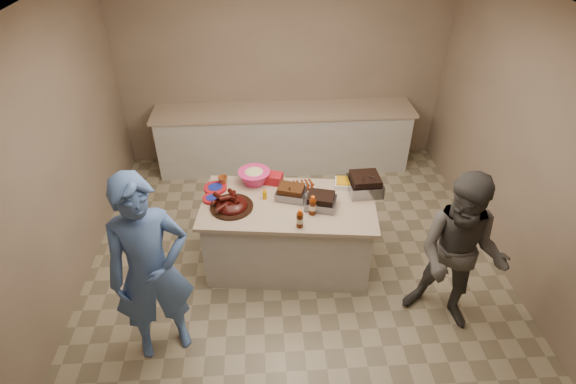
{
  "coord_description": "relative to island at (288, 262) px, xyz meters",
  "views": [
    {
      "loc": [
        -0.31,
        -3.48,
        3.54
      ],
      "look_at": [
        -0.07,
        0.19,
        0.93
      ],
      "focal_mm": 28.0,
      "sensor_mm": 36.0,
      "label": 1
    }
  ],
  "objects": [
    {
      "name": "coleslaw_bowl",
      "position": [
        -0.34,
        0.39,
        0.83
      ],
      "size": [
        0.38,
        0.38,
        0.24
      ],
      "primitive_type": null,
      "rotation": [
        0.0,
        0.0,
        -0.12
      ],
      "color": "#D2276B",
      "rests_on": "island"
    },
    {
      "name": "plate_stack_small",
      "position": [
        -0.77,
        0.11,
        0.83
      ],
      "size": [
        0.21,
        0.21,
        0.03
      ],
      "primitive_type": "cylinder",
      "rotation": [
        0.0,
        0.0,
        -0.12
      ],
      "color": "maroon",
      "rests_on": "island"
    },
    {
      "name": "mustard_bottle",
      "position": [
        -0.24,
        0.09,
        0.83
      ],
      "size": [
        0.05,
        0.05,
        0.12
      ],
      "primitive_type": "cylinder",
      "rotation": [
        0.0,
        0.0,
        -0.12
      ],
      "color": "#DA9B00",
      "rests_on": "island"
    },
    {
      "name": "island",
      "position": [
        0.0,
        0.0,
        0.0
      ],
      "size": [
        1.85,
        1.12,
        0.83
      ],
      "primitive_type": null,
      "rotation": [
        0.0,
        0.0,
        -0.12
      ],
      "color": "#BCB7AD",
      "rests_on": "ground"
    },
    {
      "name": "sausage_plate",
      "position": [
        0.18,
        0.22,
        0.83
      ],
      "size": [
        0.3,
        0.3,
        0.04
      ],
      "primitive_type": "cylinder",
      "rotation": [
        0.0,
        0.0,
        0.13
      ],
      "color": "silver",
      "rests_on": "island"
    },
    {
      "name": "brisket_tray",
      "position": [
        0.32,
        -0.08,
        0.83
      ],
      "size": [
        0.35,
        0.32,
        0.09
      ],
      "primitive_type": "cube",
      "rotation": [
        0.0,
        0.0,
        -0.27
      ],
      "color": "black",
      "rests_on": "island"
    },
    {
      "name": "bbq_bottle_b",
      "position": [
        0.22,
        -0.19,
        0.83
      ],
      "size": [
        0.08,
        0.08,
        0.21
      ],
      "primitive_type": "cylinder",
      "rotation": [
        0.0,
        0.0,
        -0.12
      ],
      "color": "#441805",
      "rests_on": "island"
    },
    {
      "name": "pulled_pork_tray",
      "position": [
        0.03,
        0.09,
        0.83
      ],
      "size": [
        0.35,
        0.3,
        0.09
      ],
      "primitive_type": "cube",
      "rotation": [
        0.0,
        0.0,
        -0.3
      ],
      "color": "#47230F",
      "rests_on": "island"
    },
    {
      "name": "guest_gray",
      "position": [
        1.45,
        -0.85,
        0.0
      ],
      "size": [
        1.53,
        1.79,
        0.61
      ],
      "primitive_type": "imported",
      "rotation": [
        0.0,
        0.0,
        -0.56
      ],
      "color": "#4F4C47",
      "rests_on": "ground"
    },
    {
      "name": "back_counter",
      "position": [
        0.07,
        2.06,
        0.45
      ],
      "size": [
        3.6,
        0.64,
        0.9
      ],
      "primitive_type": null,
      "color": "#BCB7AD",
      "rests_on": "ground"
    },
    {
      "name": "plate_stack_large",
      "position": [
        -0.75,
        0.29,
        0.83
      ],
      "size": [
        0.27,
        0.27,
        0.03
      ],
      "primitive_type": "cylinder",
      "rotation": [
        0.0,
        0.0,
        -0.12
      ],
      "color": "maroon",
      "rests_on": "island"
    },
    {
      "name": "rib_platter",
      "position": [
        -0.57,
        -0.04,
        0.83
      ],
      "size": [
        0.54,
        0.54,
        0.17
      ],
      "primitive_type": null,
      "rotation": [
        0.0,
        0.0,
        -0.29
      ],
      "color": "#3B0B07",
      "rests_on": "island"
    },
    {
      "name": "bbq_bottle_a",
      "position": [
        0.08,
        -0.38,
        0.83
      ],
      "size": [
        0.07,
        0.07,
        0.19
      ],
      "primitive_type": "cylinder",
      "rotation": [
        0.0,
        0.0,
        -0.12
      ],
      "color": "#441805",
      "rests_on": "island"
    },
    {
      "name": "guest_blue",
      "position": [
        -1.18,
        -0.97,
        0.0
      ],
      "size": [
        1.23,
        1.94,
        0.44
      ],
      "primitive_type": "imported",
      "rotation": [
        0.0,
        0.0,
        0.33
      ],
      "color": "#476AAE",
      "rests_on": "ground"
    },
    {
      "name": "roasting_pan",
      "position": [
        0.8,
        0.15,
        0.83
      ],
      "size": [
        0.35,
        0.35,
        0.13
      ],
      "primitive_type": "cube",
      "rotation": [
        0.0,
        0.0,
        0.04
      ],
      "color": "gray",
      "rests_on": "island"
    },
    {
      "name": "basket_stack",
      "position": [
        -0.15,
        0.38,
        0.83
      ],
      "size": [
        0.24,
        0.21,
        0.1
      ],
      "primitive_type": "cube",
      "rotation": [
        0.0,
        0.0,
        -0.33
      ],
      "color": "maroon",
      "rests_on": "island"
    },
    {
      "name": "plastic_cup",
      "position": [
        -0.67,
        0.38,
        0.83
      ],
      "size": [
        0.12,
        0.11,
        0.1
      ],
      "primitive_type": "imported",
      "rotation": [
        0.0,
        0.0,
        -0.12
      ],
      "color": "brown",
      "rests_on": "island"
    },
    {
      "name": "sauce_bowl",
      "position": [
        0.07,
        0.22,
        0.83
      ],
      "size": [
        0.13,
        0.05,
        0.13
      ],
      "primitive_type": "imported",
      "rotation": [
        0.0,
        0.0,
        -0.12
      ],
      "color": "silver",
      "rests_on": "island"
    },
    {
      "name": "mac_cheese_dish",
      "position": [
        0.65,
        0.27,
        0.83
      ],
      "size": [
        0.29,
        0.23,
        0.07
      ],
      "primitive_type": "cube",
      "rotation": [
        0.0,
        0.0,
        -0.16
      ],
      "color": "#DC9B0A",
      "rests_on": "island"
    },
    {
      "name": "room",
      "position": [
        0.07,
        -0.14,
        0.0
      ],
      "size": [
        4.5,
        5.0,
        2.7
      ],
      "primitive_type": null,
      "color": "gray",
      "rests_on": "ground"
    }
  ]
}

